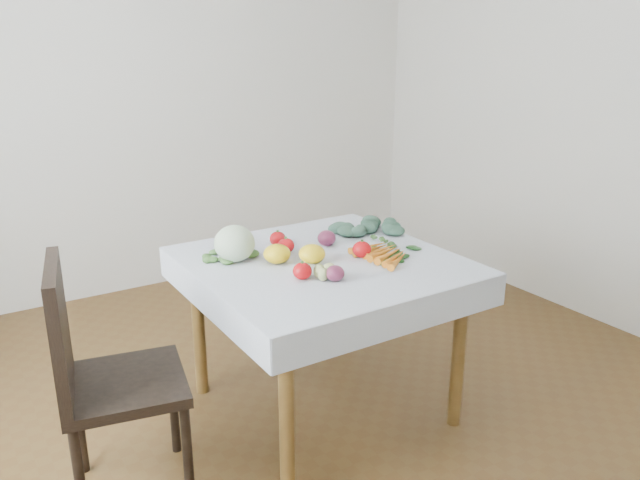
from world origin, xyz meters
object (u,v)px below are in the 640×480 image
at_px(chair, 97,368).
at_px(cabbage, 234,243).
at_px(carrot_bunch, 384,253).
at_px(table, 323,281).
at_px(heirloom_back, 277,254).

distance_m(chair, cabbage, 0.79).
xyz_separation_m(cabbage, carrot_bunch, (0.60, -0.30, -0.06)).
height_order(cabbage, carrot_bunch, cabbage).
relative_size(table, cabbage, 5.53).
relative_size(cabbage, heirloom_back, 1.50).
distance_m(chair, carrot_bunch, 1.31).
bearing_deg(heirloom_back, carrot_bunch, -21.72).
xyz_separation_m(cabbage, heirloom_back, (0.15, -0.12, -0.04)).
height_order(heirloom_back, carrot_bunch, heirloom_back).
height_order(chair, heirloom_back, chair).
distance_m(table, cabbage, 0.43).
distance_m(cabbage, heirloom_back, 0.19).
bearing_deg(cabbage, chair, -158.39).
relative_size(chair, heirloom_back, 8.02).
bearing_deg(heirloom_back, table, -20.19).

